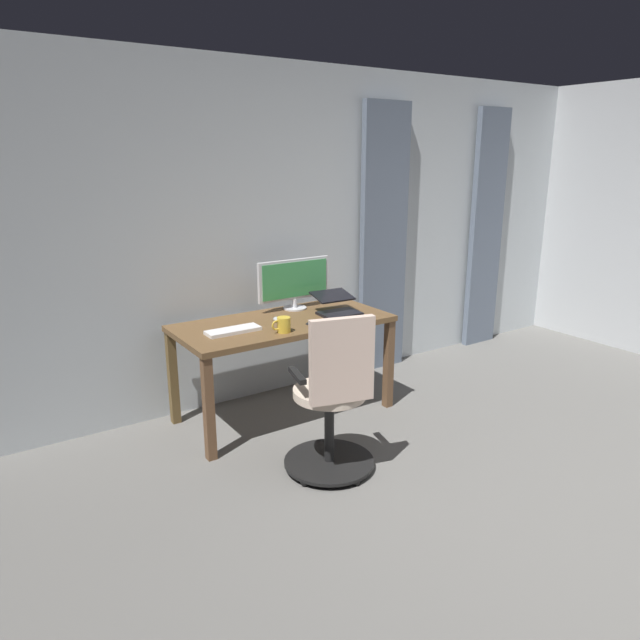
% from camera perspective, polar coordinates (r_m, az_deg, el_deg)
% --- Properties ---
extents(back_room_partition, '(5.81, 0.10, 2.54)m').
position_cam_1_polar(back_room_partition, '(4.84, 0.50, 8.82)').
color(back_room_partition, silver).
rests_on(back_room_partition, ground).
extents(curtain_left_panel, '(0.40, 0.06, 2.30)m').
position_cam_1_polar(curtain_left_panel, '(6.01, 16.00, 8.44)').
color(curtain_left_panel, slate).
rests_on(curtain_left_panel, ground).
extents(curtain_right_panel, '(0.48, 0.06, 2.30)m').
position_cam_1_polar(curtain_right_panel, '(5.10, 6.28, 7.71)').
color(curtain_right_panel, slate).
rests_on(curtain_right_panel, ground).
extents(desk, '(1.54, 0.72, 0.73)m').
position_cam_1_polar(desk, '(4.19, -3.61, -1.19)').
color(desk, brown).
rests_on(desk, ground).
extents(office_chair, '(0.56, 0.56, 1.02)m').
position_cam_1_polar(office_chair, '(3.45, 1.31, -8.08)').
color(office_chair, black).
rests_on(office_chair, ground).
extents(computer_monitor, '(0.61, 0.18, 0.38)m').
position_cam_1_polar(computer_monitor, '(4.43, -2.54, 3.84)').
color(computer_monitor, silver).
rests_on(computer_monitor, desk).
extents(computer_keyboard, '(0.37, 0.13, 0.02)m').
position_cam_1_polar(computer_keyboard, '(3.92, -8.53, -1.03)').
color(computer_keyboard, white).
rests_on(computer_keyboard, desk).
extents(laptop, '(0.31, 0.34, 0.15)m').
position_cam_1_polar(laptop, '(4.32, 1.67, 1.30)').
color(laptop, black).
rests_on(laptop, desk).
extents(computer_mouse, '(0.06, 0.10, 0.04)m').
position_cam_1_polar(computer_mouse, '(4.12, -4.14, 0.04)').
color(computer_mouse, '#B7BCC1').
rests_on(computer_mouse, desk).
extents(cell_phone_face_up, '(0.13, 0.16, 0.01)m').
position_cam_1_polar(cell_phone_face_up, '(4.04, -0.29, -0.42)').
color(cell_phone_face_up, '#232328').
rests_on(cell_phone_face_up, desk).
extents(mug_tea, '(0.14, 0.09, 0.10)m').
position_cam_1_polar(mug_tea, '(3.87, -3.62, -0.47)').
color(mug_tea, gold).
rests_on(mug_tea, desk).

